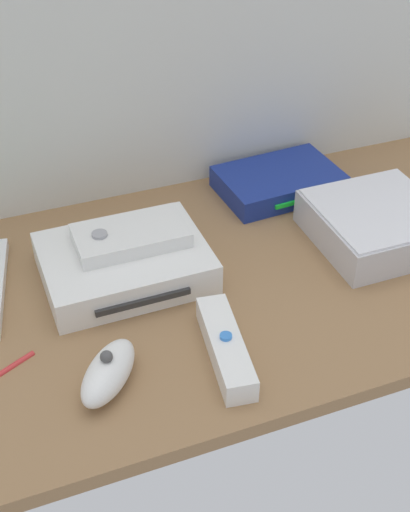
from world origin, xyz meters
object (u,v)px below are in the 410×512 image
at_px(mini_computer, 377,223).
at_px(remote_wand, 226,347).
at_px(game_console, 125,263).
at_px(stylus_pen, 0,372).
at_px(network_router, 279,181).
at_px(remote_classic_pad, 130,236).
at_px(remote_nunchuk, 108,372).

relative_size(mini_computer, remote_wand, 1.12).
height_order(game_console, remote_wand, game_console).
distance_m(game_console, mini_computer, 0.35).
distance_m(game_console, stylus_pen, 0.21).
xyz_separation_m(network_router, remote_wand, (-0.21, -0.30, -0.00)).
bearing_deg(remote_classic_pad, remote_wand, -74.51).
height_order(network_router, remote_classic_pad, remote_classic_pad).
relative_size(game_console, remote_wand, 1.39).
height_order(game_console, network_router, game_console).
relative_size(mini_computer, remote_classic_pad, 1.18).
distance_m(remote_wand, remote_classic_pad, 0.21).
relative_size(remote_nunchuk, remote_classic_pad, 0.73).
distance_m(remote_wand, stylus_pen, 0.25).
xyz_separation_m(game_console, stylus_pen, (-0.18, -0.12, -0.02)).
bearing_deg(remote_wand, network_router, 62.83).
bearing_deg(stylus_pen, remote_wand, -14.76).
bearing_deg(remote_nunchuk, stylus_pen, -168.57).
bearing_deg(network_router, stylus_pen, -156.23).
bearing_deg(remote_nunchuk, network_router, 80.16).
height_order(network_router, stylus_pen, network_router).
bearing_deg(stylus_pen, remote_classic_pad, 34.07).
xyz_separation_m(network_router, remote_nunchuk, (-0.35, -0.30, 0.00)).
xyz_separation_m(mini_computer, network_router, (-0.07, 0.16, -0.01)).
distance_m(game_console, remote_nunchuk, 0.19).
height_order(network_router, remote_wand, same).
height_order(remote_wand, remote_nunchuk, remote_nunchuk).
distance_m(game_console, remote_wand, 0.19).
bearing_deg(mini_computer, network_router, 113.56).
relative_size(game_console, remote_classic_pad, 1.46).
distance_m(network_router, remote_classic_pad, 0.29).
xyz_separation_m(remote_nunchuk, stylus_pen, (-0.11, 0.06, -0.02)).
bearing_deg(game_console, network_router, 22.72).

